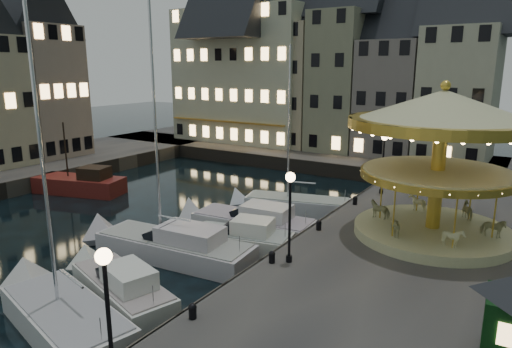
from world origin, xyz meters
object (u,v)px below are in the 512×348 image
Objects in this scene: carousel at (441,136)px; streetlamp_b at (290,204)px; bollard_d at (355,200)px; motorboat_a at (60,315)px; streetlamp_a at (107,301)px; red_fishing_boat at (81,185)px; motorboat_d at (234,240)px; streetlamp_c at (383,155)px; motorboat_c at (169,245)px; bollard_c at (319,225)px; bollard_b at (272,256)px; bollard_a at (193,310)px; motorboat_f at (289,205)px; motorboat_b at (118,287)px; motorboat_e at (248,223)px.

streetlamp_b is at bearing -124.93° from carousel.
motorboat_a is at bearing -106.94° from bollard_d.
red_fishing_boat is (-21.69, 15.30, -3.32)m from streetlamp_a.
carousel is at bearing 55.07° from streetlamp_b.
streetlamp_b is 22.58m from red_fishing_boat.
motorboat_d is at bearing 110.59° from streetlamp_a.
motorboat_c is at bearing -116.87° from streetlamp_c.
bollard_d is (-0.60, 20.00, -2.41)m from streetlamp_a.
streetlamp_a is at bearing -35.20° from red_fishing_boat.
motorboat_a reaches higher than bollard_c.
bollard_b is 0.04× the size of motorboat_c.
bollard_b is at bearing -34.56° from motorboat_d.
red_fishing_boat is at bearing 151.82° from bollard_a.
motorboat_d reaches higher than bollard_d.
streetlamp_b is 7.32× the size of bollard_c.
motorboat_f is 1.43× the size of red_fishing_boat.
streetlamp_c is 19.60m from motorboat_b.
motorboat_c is at bearing 126.11° from streetlamp_a.
motorboat_f is at bearing 87.60° from motorboat_a.
red_fishing_boat is (-21.09, -4.70, -0.91)m from bollard_d.
motorboat_c reaches higher than streetlamp_a.
motorboat_d is (-4.60, -11.24, -3.38)m from streetlamp_c.
bollard_d is at bearing 90.00° from bollard_c.
streetlamp_a is at bearing -105.83° from carousel.
motorboat_e is (-5.50, 14.95, -3.37)m from streetlamp_a.
streetlamp_b is at bearing -86.57° from bollard_d.
streetlamp_a is 0.55× the size of red_fishing_boat.
motorboat_d is 7.58m from motorboat_f.
bollard_c is 0.08× the size of red_fishing_boat.
carousel is (4.77, 6.83, 2.53)m from streetlamp_b.
streetlamp_a is at bearing -69.41° from motorboat_d.
streetlamp_b is 1.00× the size of streetlamp_c.
streetlamp_a reaches higher than bollard_c.
motorboat_a is 2.67m from motorboat_b.
carousel is (4.77, -6.67, 2.53)m from streetlamp_c.
motorboat_f is (-4.63, -0.19, -1.07)m from bollard_d.
motorboat_a is at bearing -126.63° from carousel.
motorboat_a is 17.43m from motorboat_f.
motorboat_a reaches higher than motorboat_f.
streetlamp_a reaches higher than motorboat_e.
motorboat_c reaches higher than red_fishing_boat.
motorboat_a is at bearing -97.84° from motorboat_d.
motorboat_e is at bearing 87.91° from motorboat_a.
bollard_a is 1.00× the size of bollard_d.
bollard_b is 0.09× the size of motorboat_d.
streetlamp_c is at bearing 72.88° from motorboat_b.
bollard_c is at bearing 61.72° from motorboat_b.
motorboat_a is at bearing -113.89° from bollard_c.
motorboat_a reaches higher than bollard_b.
motorboat_f is at bearing -177.62° from bollard_d.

